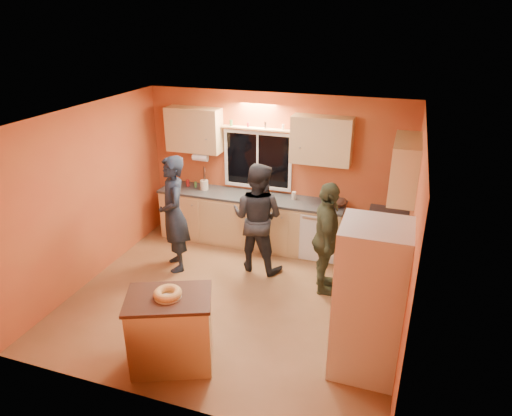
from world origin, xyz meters
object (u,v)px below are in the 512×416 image
at_px(person_right, 326,239).
at_px(person_center, 257,218).
at_px(person_left, 174,214).
at_px(refrigerator, 369,301).
at_px(island, 171,330).

bearing_deg(person_right, person_center, 61.36).
bearing_deg(person_left, person_center, 71.81).
distance_m(refrigerator, person_right, 1.61).
distance_m(person_left, person_center, 1.29).
bearing_deg(person_left, person_right, 56.01).
relative_size(refrigerator, person_center, 1.03).
height_order(refrigerator, person_left, person_left).
relative_size(island, person_right, 0.66).
height_order(person_left, person_center, person_left).
distance_m(person_center, person_right, 1.17).
height_order(refrigerator, island, refrigerator).
bearing_deg(person_center, island, 91.58).
bearing_deg(refrigerator, person_right, 116.86).
xyz_separation_m(person_left, person_center, (1.22, 0.39, -0.05)).
relative_size(refrigerator, island, 1.63).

